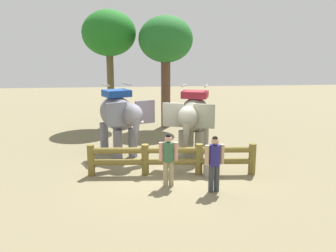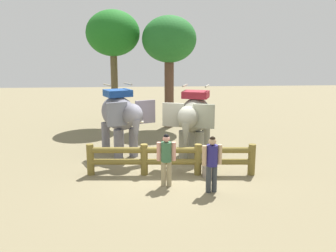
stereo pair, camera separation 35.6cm
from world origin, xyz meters
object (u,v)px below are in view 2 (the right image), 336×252
elephant_near_left (120,115)px  tourist_woman_in_black (212,160)px  feed_bucket (209,170)px  elephant_center (194,117)px  tree_far_left (169,42)px  log_fence (171,157)px  tourist_man_in_blue (166,156)px  tree_back_center (113,35)px

elephant_near_left → tourist_woman_in_black: elephant_near_left is taller
elephant_near_left → feed_bucket: 4.42m
elephant_near_left → tourist_woman_in_black: size_ratio=1.98×
elephant_center → tourist_woman_in_black: elephant_center is taller
tourist_woman_in_black → tree_far_left: tree_far_left is taller
elephant_near_left → tree_far_left: (2.36, 5.11, 2.96)m
tree_far_left → feed_bucket: tree_far_left is taller
log_fence → tree_far_left: 8.69m
tourist_man_in_blue → elephant_near_left: bearing=113.1°
tourist_man_in_blue → feed_bucket: bearing=25.3°
elephant_center → tree_far_left: size_ratio=0.57×
elephant_near_left → elephant_center: (2.86, -0.59, -0.01)m
tourist_woman_in_black → tourist_man_in_blue: bearing=155.4°
tree_far_left → tree_back_center: 3.08m
elephant_center → tree_back_center: 8.07m
tree_far_left → elephant_near_left: bearing=-114.8°
elephant_near_left → elephant_center: bearing=-11.6°
log_fence → feed_bucket: bearing=-13.8°
log_fence → feed_bucket: (1.24, -0.30, -0.39)m
log_fence → elephant_center: size_ratio=1.68×
elephant_center → tree_far_left: (-0.50, 5.70, 2.97)m
elephant_near_left → tree_far_left: 6.36m
tree_far_left → feed_bucket: size_ratio=12.40×
elephant_center → tree_far_left: bearing=95.0°
elephant_near_left → elephant_center: 2.92m
log_fence → tourist_man_in_blue: size_ratio=3.42×
feed_bucket → tree_far_left: bearing=94.7°
elephant_center → feed_bucket: bearing=-86.1°
tourist_man_in_blue → tree_far_left: tree_far_left is taller
tree_far_left → tree_back_center: size_ratio=0.94×
feed_bucket → log_fence: bearing=166.2°
elephant_near_left → tourist_woman_in_black: bearing=-56.2°
elephant_near_left → tree_back_center: size_ratio=0.54×
elephant_near_left → tourist_man_in_blue: 3.99m
log_fence → tree_back_center: bearing=105.6°
log_fence → elephant_center: (1.08, 2.03, 0.96)m
log_fence → feed_bucket: size_ratio=11.80×
elephant_near_left → feed_bucket: (3.02, -2.93, -1.36)m
log_fence → elephant_near_left: (-1.78, 2.62, 0.97)m
tourist_man_in_blue → tree_back_center: tree_back_center is taller
tourist_man_in_blue → tree_far_left: bearing=84.6°
log_fence → tourist_woman_in_black: (1.04, -1.59, 0.37)m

